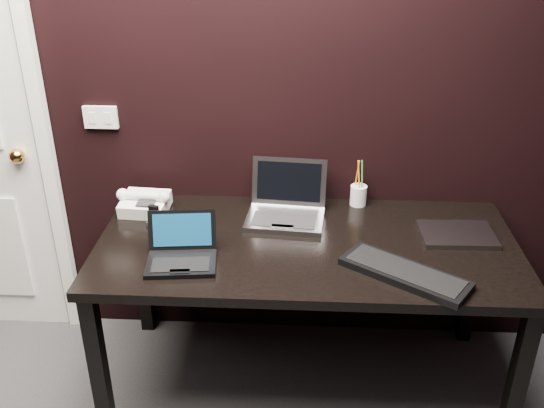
# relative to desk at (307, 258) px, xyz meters

# --- Properties ---
(wall_back) EXTENTS (4.00, 0.00, 4.00)m
(wall_back) POSITION_rel_desk_xyz_m (-0.30, 0.40, 0.64)
(wall_back) COLOR black
(wall_back) RESTS_ON ground
(wall_switch) EXTENTS (0.15, 0.02, 0.10)m
(wall_switch) POSITION_rel_desk_xyz_m (-0.92, 0.39, 0.46)
(wall_switch) COLOR silver
(wall_switch) RESTS_ON wall_back
(desk) EXTENTS (1.70, 0.80, 0.74)m
(desk) POSITION_rel_desk_xyz_m (0.00, 0.00, 0.00)
(desk) COLOR black
(desk) RESTS_ON ground
(netbook) EXTENTS (0.29, 0.26, 0.17)m
(netbook) POSITION_rel_desk_xyz_m (-0.48, -0.17, 0.11)
(netbook) COLOR black
(netbook) RESTS_ON desk
(silver_laptop) EXTENTS (0.35, 0.32, 0.23)m
(silver_laptop) POSITION_rel_desk_xyz_m (-0.09, 0.21, 0.12)
(silver_laptop) COLOR gray
(silver_laptop) RESTS_ON desk
(ext_keyboard) EXTENTS (0.48, 0.40, 0.03)m
(ext_keyboard) POSITION_rel_desk_xyz_m (0.36, -0.23, 0.09)
(ext_keyboard) COLOR black
(ext_keyboard) RESTS_ON desk
(closed_laptop) EXTENTS (0.30, 0.22, 0.02)m
(closed_laptop) POSITION_rel_desk_xyz_m (0.62, 0.08, 0.09)
(closed_laptop) COLOR gray
(closed_laptop) RESTS_ON desk
(desk_phone) EXTENTS (0.25, 0.20, 0.12)m
(desk_phone) POSITION_rel_desk_xyz_m (-0.72, 0.23, 0.12)
(desk_phone) COLOR white
(desk_phone) RESTS_ON desk
(mobile_phone) EXTENTS (0.06, 0.05, 0.09)m
(mobile_phone) POSITION_rel_desk_xyz_m (-0.65, 0.11, 0.11)
(mobile_phone) COLOR black
(mobile_phone) RESTS_ON desk
(pen_cup) EXTENTS (0.08, 0.08, 0.22)m
(pen_cup) POSITION_rel_desk_xyz_m (0.23, 0.35, 0.13)
(pen_cup) COLOR silver
(pen_cup) RESTS_ON desk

